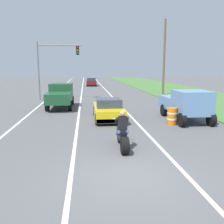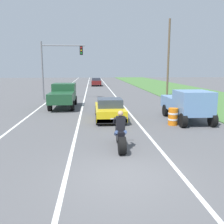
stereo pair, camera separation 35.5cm
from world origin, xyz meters
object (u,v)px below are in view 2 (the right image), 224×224
(pickup_truck_left_lane_dark_green, at_px, (63,95))
(pickup_truck_right_shoulder_light_blue, at_px, (187,103))
(motorcycle_with_rider, at_px, (120,135))
(construction_barrel_nearest, at_px, (173,117))
(sports_car_yellow, at_px, (110,110))
(distant_car_far_ahead, at_px, (96,82))
(traffic_light_mast_near, at_px, (56,61))

(pickup_truck_left_lane_dark_green, distance_m, pickup_truck_right_shoulder_light_blue, 10.32)
(motorcycle_with_rider, distance_m, construction_barrel_nearest, 5.48)
(pickup_truck_right_shoulder_light_blue, bearing_deg, sports_car_yellow, 169.94)
(motorcycle_with_rider, distance_m, pickup_truck_left_lane_dark_green, 11.85)
(pickup_truck_right_shoulder_light_blue, relative_size, distant_car_far_ahead, 1.20)
(motorcycle_with_rider, xyz_separation_m, pickup_truck_left_lane_dark_green, (-3.56, 11.29, 0.51))
(traffic_light_mast_near, xyz_separation_m, distant_car_far_ahead, (4.55, 19.86, -3.22))
(motorcycle_with_rider, bearing_deg, distant_car_far_ahead, 90.53)
(pickup_truck_right_shoulder_light_blue, relative_size, traffic_light_mast_near, 0.80)
(sports_car_yellow, distance_m, distant_car_far_ahead, 30.79)
(sports_car_yellow, distance_m, pickup_truck_left_lane_dark_green, 6.27)
(sports_car_yellow, distance_m, construction_barrel_nearest, 4.10)
(construction_barrel_nearest, height_order, distant_car_far_ahead, distant_car_far_ahead)
(pickup_truck_left_lane_dark_green, height_order, pickup_truck_right_shoulder_light_blue, same)
(pickup_truck_left_lane_dark_green, xyz_separation_m, pickup_truck_right_shoulder_light_blue, (8.39, -6.01, 0.00))
(pickup_truck_left_lane_dark_green, bearing_deg, distant_car_far_ahead, 82.85)
(motorcycle_with_rider, bearing_deg, pickup_truck_left_lane_dark_green, 107.50)
(sports_car_yellow, bearing_deg, traffic_light_mast_near, 114.07)
(motorcycle_with_rider, relative_size, distant_car_far_ahead, 0.55)
(motorcycle_with_rider, bearing_deg, construction_barrel_nearest, 49.34)
(pickup_truck_right_shoulder_light_blue, distance_m, construction_barrel_nearest, 1.79)
(pickup_truck_right_shoulder_light_blue, bearing_deg, construction_barrel_nearest, -137.99)
(pickup_truck_right_shoulder_light_blue, distance_m, distant_car_far_ahead, 32.06)
(motorcycle_with_rider, xyz_separation_m, distant_car_far_ahead, (-0.34, 36.93, 0.18))
(pickup_truck_left_lane_dark_green, xyz_separation_m, distant_car_far_ahead, (3.22, 25.64, -0.33))
(motorcycle_with_rider, xyz_separation_m, construction_barrel_nearest, (3.57, 4.16, -0.09))
(sports_car_yellow, xyz_separation_m, pickup_truck_right_shoulder_light_blue, (4.83, -0.86, 0.48))
(construction_barrel_nearest, bearing_deg, motorcycle_with_rider, -130.66)
(pickup_truck_left_lane_dark_green, bearing_deg, construction_barrel_nearest, -45.00)
(sports_car_yellow, relative_size, traffic_light_mast_near, 0.72)
(motorcycle_with_rider, height_order, construction_barrel_nearest, motorcycle_with_rider)
(sports_car_yellow, xyz_separation_m, pickup_truck_left_lane_dark_green, (-3.55, 5.15, 0.48))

